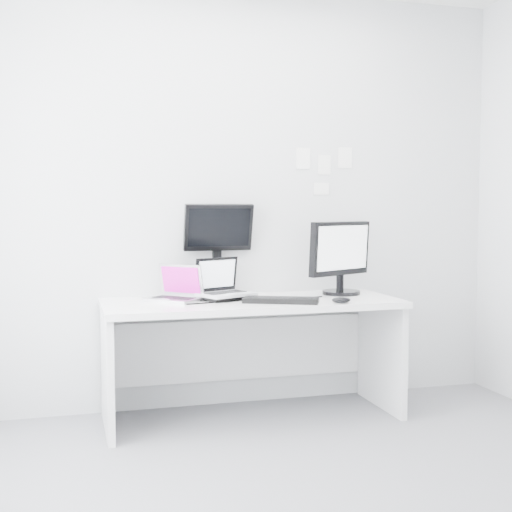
# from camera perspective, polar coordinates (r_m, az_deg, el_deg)

# --- Properties ---
(ground) EXTENTS (3.60, 3.60, 0.00)m
(ground) POSITION_cam_1_polar(r_m,az_deg,el_deg) (3.23, 5.92, -19.53)
(ground) COLOR #5A5A5F
(ground) RESTS_ON ground
(back_wall) EXTENTS (3.60, 0.00, 3.60)m
(back_wall) POSITION_cam_1_polar(r_m,az_deg,el_deg) (4.49, -1.53, 4.77)
(back_wall) COLOR silver
(back_wall) RESTS_ON ground
(desk) EXTENTS (1.80, 0.70, 0.73)m
(desk) POSITION_cam_1_polar(r_m,az_deg,el_deg) (4.25, -0.34, -8.55)
(desk) COLOR white
(desk) RESTS_ON ground
(macbook) EXTENTS (0.38, 0.38, 0.23)m
(macbook) POSITION_cam_1_polar(r_m,az_deg,el_deg) (4.15, -6.92, -2.17)
(macbook) COLOR #A6A6AB
(macbook) RESTS_ON desk
(speaker) EXTENTS (0.12, 0.12, 0.18)m
(speaker) POSITION_cam_1_polar(r_m,az_deg,el_deg) (4.34, -6.43, -2.22)
(speaker) COLOR black
(speaker) RESTS_ON desk
(dell_laptop) EXTENTS (0.39, 0.35, 0.26)m
(dell_laptop) POSITION_cam_1_polar(r_m,az_deg,el_deg) (4.18, -2.50, -1.87)
(dell_laptop) COLOR silver
(dell_laptop) RESTS_ON desk
(rear_monitor) EXTENTS (0.45, 0.17, 0.60)m
(rear_monitor) POSITION_cam_1_polar(r_m,az_deg,el_deg) (4.41, -3.19, 0.65)
(rear_monitor) COLOR black
(rear_monitor) RESTS_ON desk
(samsung_monitor) EXTENTS (0.59, 0.46, 0.49)m
(samsung_monitor) POSITION_cam_1_polar(r_m,az_deg,el_deg) (4.47, 7.11, -0.06)
(samsung_monitor) COLOR black
(samsung_monitor) RESTS_ON desk
(keyboard) EXTENTS (0.47, 0.32, 0.03)m
(keyboard) POSITION_cam_1_polar(r_m,az_deg,el_deg) (4.07, 2.09, -3.68)
(keyboard) COLOR black
(keyboard) RESTS_ON desk
(mouse) EXTENTS (0.12, 0.09, 0.04)m
(mouse) POSITION_cam_1_polar(r_m,az_deg,el_deg) (4.08, 7.09, -3.65)
(mouse) COLOR black
(mouse) RESTS_ON desk
(wall_note_0) EXTENTS (0.10, 0.00, 0.14)m
(wall_note_0) POSITION_cam_1_polar(r_m,az_deg,el_deg) (4.63, 3.95, 8.09)
(wall_note_0) COLOR white
(wall_note_0) RESTS_ON back_wall
(wall_note_1) EXTENTS (0.09, 0.00, 0.13)m
(wall_note_1) POSITION_cam_1_polar(r_m,az_deg,el_deg) (4.68, 5.69, 7.55)
(wall_note_1) COLOR white
(wall_note_1) RESTS_ON back_wall
(wall_note_2) EXTENTS (0.10, 0.00, 0.14)m
(wall_note_2) POSITION_cam_1_polar(r_m,az_deg,el_deg) (4.74, 7.40, 8.09)
(wall_note_2) COLOR white
(wall_note_2) RESTS_ON back_wall
(wall_note_3) EXTENTS (0.11, 0.00, 0.08)m
(wall_note_3) POSITION_cam_1_polar(r_m,az_deg,el_deg) (4.66, 5.45, 5.59)
(wall_note_3) COLOR white
(wall_note_3) RESTS_ON back_wall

